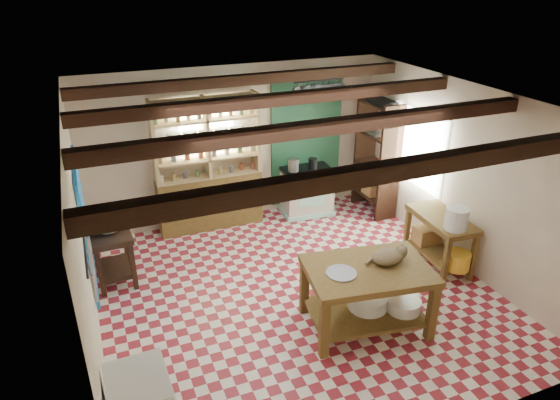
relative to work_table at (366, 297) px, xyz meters
name	(u,v)px	position (x,y,z in m)	size (l,w,h in m)	color
floor	(297,294)	(-0.50, 0.89, -0.42)	(5.00, 5.00, 0.02)	maroon
ceiling	(300,101)	(-0.50, 0.89, 2.19)	(5.00, 5.00, 0.02)	#45464A
wall_back	(237,145)	(-0.50, 3.39, 0.89)	(5.00, 0.04, 2.60)	beige
wall_front	(424,331)	(-0.50, -1.61, 0.89)	(5.00, 0.04, 2.60)	beige
wall_left	(83,245)	(-3.00, 0.89, 0.89)	(0.04, 5.00, 2.60)	beige
wall_right	(461,177)	(2.00, 0.89, 0.89)	(0.04, 5.00, 2.60)	beige
ceiling_beams	(300,112)	(-0.50, 0.89, 2.07)	(5.00, 3.80, 0.15)	#371F13
blue_wall_patch	(85,224)	(-2.97, 1.79, 0.69)	(0.04, 1.40, 1.60)	blue
green_wall_patch	(306,139)	(0.75, 3.36, 0.84)	(1.30, 0.04, 2.30)	#215335
window_back	(206,125)	(-1.00, 3.37, 1.29)	(0.90, 0.02, 0.80)	beige
window_right	(418,148)	(1.98, 1.89, 0.99)	(0.02, 1.30, 1.20)	beige
utensil_rail	(87,261)	(-2.94, -0.31, 1.37)	(0.06, 0.90, 0.28)	black
pot_rack	(319,91)	(0.75, 2.94, 1.77)	(0.86, 0.12, 0.36)	black
shelving_unit	(208,164)	(-1.05, 3.20, 0.69)	(1.70, 0.34, 2.20)	tan
tall_rack	(377,157)	(1.78, 2.69, 0.59)	(0.40, 0.86, 2.00)	#371F13
work_table	(366,297)	(0.00, 0.00, 0.00)	(1.44, 0.96, 0.81)	brown
stove	(307,191)	(0.63, 3.04, 0.00)	(0.84, 0.57, 0.82)	beige
prep_table	(113,256)	(-2.70, 2.13, -0.02)	(0.52, 0.76, 0.77)	#371F13
right_counter	(439,241)	(1.68, 0.78, -0.02)	(0.54, 1.09, 0.78)	brown
cat	(388,256)	(0.25, 0.01, 0.50)	(0.39, 0.30, 0.18)	#826B4C
steel_tray	(341,273)	(-0.35, 0.01, 0.42)	(0.35, 0.35, 0.02)	#9FA0A6
basin_large	(368,301)	(0.06, 0.04, -0.11)	(0.48, 0.48, 0.17)	silver
basin_small	(404,305)	(0.43, -0.17, -0.12)	(0.41, 0.41, 0.14)	silver
kettle_left	(294,165)	(0.39, 3.06, 0.52)	(0.19, 0.19, 0.22)	#9FA0A6
kettle_right	(313,164)	(0.73, 3.03, 0.51)	(0.15, 0.15, 0.18)	black
enamel_bowl	(108,224)	(-2.70, 2.13, 0.47)	(0.43, 0.43, 0.21)	silver
white_bucket	(456,219)	(1.61, 0.44, 0.52)	(0.30, 0.30, 0.30)	silver
wicker_basket	(427,235)	(1.70, 1.08, -0.08)	(0.35, 0.28, 0.25)	#AF7F46
yellow_tub	(457,260)	(1.65, 0.33, -0.08)	(0.34, 0.34, 0.25)	yellow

